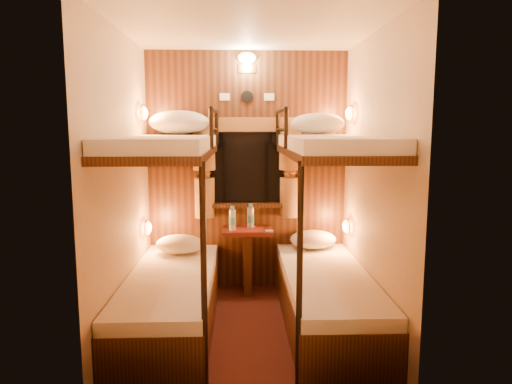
{
  "coord_description": "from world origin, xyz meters",
  "views": [
    {
      "loc": [
        -0.07,
        -3.58,
        1.65
      ],
      "look_at": [
        0.06,
        0.15,
        1.12
      ],
      "focal_mm": 32.0,
      "sensor_mm": 36.0,
      "label": 1
    }
  ],
  "objects_px": {
    "table": "(248,252)",
    "bottle_left": "(232,220)",
    "bunk_right": "(327,260)",
    "bunk_left": "(170,261)",
    "bottle_right": "(251,218)"
  },
  "relations": [
    {
      "from": "table",
      "to": "bottle_left",
      "type": "bearing_deg",
      "value": -163.67
    },
    {
      "from": "bunk_right",
      "to": "table",
      "type": "height_order",
      "value": "bunk_right"
    },
    {
      "from": "table",
      "to": "bunk_right",
      "type": "bearing_deg",
      "value": -50.33
    },
    {
      "from": "bunk_right",
      "to": "table",
      "type": "relative_size",
      "value": 2.9
    },
    {
      "from": "bunk_left",
      "to": "bottle_left",
      "type": "relative_size",
      "value": 7.91
    },
    {
      "from": "bunk_left",
      "to": "table",
      "type": "relative_size",
      "value": 2.9
    },
    {
      "from": "bunk_left",
      "to": "bunk_right",
      "type": "xyz_separation_m",
      "value": [
        1.3,
        0.0,
        0.0
      ]
    },
    {
      "from": "bottle_left",
      "to": "bunk_left",
      "type": "bearing_deg",
      "value": -124.04
    },
    {
      "from": "bunk_right",
      "to": "bottle_left",
      "type": "height_order",
      "value": "bunk_right"
    },
    {
      "from": "table",
      "to": "bottle_left",
      "type": "height_order",
      "value": "bottle_left"
    },
    {
      "from": "bunk_left",
      "to": "bottle_right",
      "type": "distance_m",
      "value": 1.08
    },
    {
      "from": "bunk_left",
      "to": "bunk_right",
      "type": "distance_m",
      "value": 1.3
    },
    {
      "from": "bottle_left",
      "to": "bottle_right",
      "type": "height_order",
      "value": "bottle_right"
    },
    {
      "from": "bunk_right",
      "to": "bottle_right",
      "type": "distance_m",
      "value": 1.05
    },
    {
      "from": "bunk_right",
      "to": "bottle_left",
      "type": "relative_size",
      "value": 7.91
    }
  ]
}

